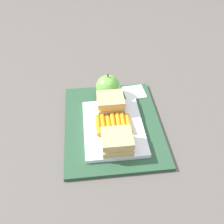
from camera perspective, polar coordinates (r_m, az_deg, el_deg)
name	(u,v)px	position (r m, az deg, el deg)	size (l,w,h in m)	color
ground_plane	(112,125)	(0.79, 0.10, -2.85)	(2.40, 2.40, 0.00)	#56514C
lunchbag_mat	(112,124)	(0.79, 0.10, -2.60)	(0.36, 0.28, 0.01)	#284C33
food_tray	(113,127)	(0.76, 0.32, -3.34)	(0.23, 0.17, 0.01)	white
sandwich_half_left	(117,141)	(0.69, 1.09, -6.36)	(0.07, 0.08, 0.04)	tan
sandwich_half_right	(110,103)	(0.80, -0.33, 2.06)	(0.07, 0.08, 0.04)	tan
carrot_sticks_bundle	(113,124)	(0.75, 0.32, -2.65)	(0.08, 0.10, 0.02)	orange
apple	(109,87)	(0.85, -0.64, 5.44)	(0.08, 0.08, 0.09)	#66B742
paper_napkin	(134,92)	(0.89, 4.82, 4.29)	(0.07, 0.07, 0.00)	white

